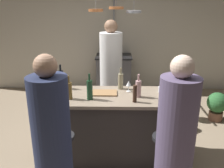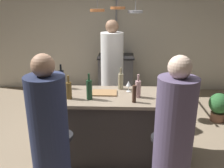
# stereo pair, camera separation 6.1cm
# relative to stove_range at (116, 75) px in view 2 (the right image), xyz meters

# --- Properties ---
(ground_plane) EXTENTS (9.00, 9.00, 0.00)m
(ground_plane) POSITION_rel_stove_range_xyz_m (0.00, -2.45, -0.45)
(ground_plane) COLOR gray
(back_wall) EXTENTS (6.40, 0.16, 2.60)m
(back_wall) POSITION_rel_stove_range_xyz_m (0.00, 0.40, 0.85)
(back_wall) COLOR beige
(back_wall) RESTS_ON ground_plane
(kitchen_island) EXTENTS (1.80, 0.72, 0.90)m
(kitchen_island) POSITION_rel_stove_range_xyz_m (0.00, -2.45, 0.01)
(kitchen_island) COLOR #332D2B
(kitchen_island) RESTS_ON ground_plane
(stove_range) EXTENTS (0.80, 0.64, 0.89)m
(stove_range) POSITION_rel_stove_range_xyz_m (0.00, 0.00, 0.00)
(stove_range) COLOR #47474C
(stove_range) RESTS_ON ground_plane
(chef) EXTENTS (0.37, 0.37, 1.77)m
(chef) POSITION_rel_stove_range_xyz_m (-0.03, -1.39, 0.37)
(chef) COLOR white
(chef) RESTS_ON ground_plane
(bar_stool_right) EXTENTS (0.28, 0.28, 0.68)m
(bar_stool_right) POSITION_rel_stove_range_xyz_m (0.57, -3.07, -0.07)
(bar_stool_right) COLOR #4C4C51
(bar_stool_right) RESTS_ON ground_plane
(guest_right) EXTENTS (0.34, 0.34, 1.63)m
(guest_right) POSITION_rel_stove_range_xyz_m (0.59, -3.43, 0.31)
(guest_right) COLOR #594C6B
(guest_right) RESTS_ON ground_plane
(bar_stool_left) EXTENTS (0.28, 0.28, 0.68)m
(bar_stool_left) POSITION_rel_stove_range_xyz_m (-0.52, -3.07, -0.07)
(bar_stool_left) COLOR #4C4C51
(bar_stool_left) RESTS_ON ground_plane
(guest_left) EXTENTS (0.35, 0.35, 1.64)m
(guest_left) POSITION_rel_stove_range_xyz_m (-0.52, -3.44, 0.31)
(guest_left) COLOR #262D4C
(guest_left) RESTS_ON ground_plane
(overhead_pot_rack) EXTENTS (0.91, 1.43, 2.17)m
(overhead_pot_rack) POSITION_rel_stove_range_xyz_m (0.02, -0.58, 1.25)
(overhead_pot_rack) COLOR gray
(overhead_pot_rack) RESTS_ON ground_plane
(potted_plant) EXTENTS (0.36, 0.36, 0.52)m
(potted_plant) POSITION_rel_stove_range_xyz_m (1.85, -1.34, -0.15)
(potted_plant) COLOR brown
(potted_plant) RESTS_ON ground_plane
(cutting_board) EXTENTS (0.32, 0.22, 0.02)m
(cutting_board) POSITION_rel_stove_range_xyz_m (-0.09, -2.39, 0.46)
(cutting_board) COLOR #997047
(cutting_board) RESTS_ON kitchen_island
(pepper_mill) EXTENTS (0.05, 0.05, 0.21)m
(pepper_mill) POSITION_rel_stove_range_xyz_m (0.28, -2.67, 0.56)
(pepper_mill) COLOR #382319
(pepper_mill) RESTS_ON kitchen_island
(wine_bottle_rose) EXTENTS (0.07, 0.07, 0.30)m
(wine_bottle_rose) POSITION_rel_stove_range_xyz_m (0.33, -2.50, 0.57)
(wine_bottle_rose) COLOR #B78C8E
(wine_bottle_rose) RESTS_ON kitchen_island
(wine_bottle_white) EXTENTS (0.07, 0.07, 0.30)m
(wine_bottle_white) POSITION_rel_stove_range_xyz_m (0.11, -2.21, 0.57)
(wine_bottle_white) COLOR gray
(wine_bottle_white) RESTS_ON kitchen_island
(wine_bottle_amber) EXTENTS (0.07, 0.07, 0.29)m
(wine_bottle_amber) POSITION_rel_stove_range_xyz_m (-0.52, -2.58, 0.57)
(wine_bottle_amber) COLOR brown
(wine_bottle_amber) RESTS_ON kitchen_island
(wine_bottle_green) EXTENTS (0.07, 0.07, 0.33)m
(wine_bottle_green) POSITION_rel_stove_range_xyz_m (-0.26, -2.59, 0.58)
(wine_bottle_green) COLOR #193D23
(wine_bottle_green) RESTS_ON kitchen_island
(wine_bottle_dark) EXTENTS (0.07, 0.07, 0.33)m
(wine_bottle_dark) POSITION_rel_stove_range_xyz_m (-0.70, -2.19, 0.58)
(wine_bottle_dark) COLOR black
(wine_bottle_dark) RESTS_ON kitchen_island
(wine_glass_near_right_guest) EXTENTS (0.07, 0.07, 0.15)m
(wine_glass_near_right_guest) POSITION_rel_stove_range_xyz_m (-0.76, -2.29, 0.56)
(wine_glass_near_right_guest) COLOR silver
(wine_glass_near_right_guest) RESTS_ON kitchen_island
(wine_glass_near_left_guest) EXTENTS (0.07, 0.07, 0.15)m
(wine_glass_near_left_guest) POSITION_rel_stove_range_xyz_m (0.22, -2.31, 0.56)
(wine_glass_near_left_guest) COLOR silver
(wine_glass_near_left_guest) RESTS_ON kitchen_island
(wine_glass_by_chef) EXTENTS (0.07, 0.07, 0.15)m
(wine_glass_by_chef) POSITION_rel_stove_range_xyz_m (0.73, -2.49, 0.56)
(wine_glass_by_chef) COLOR silver
(wine_glass_by_chef) RESTS_ON kitchen_island
(mixing_bowl_blue) EXTENTS (0.17, 0.17, 0.08)m
(mixing_bowl_blue) POSITION_rel_stove_range_xyz_m (-0.70, -2.66, 0.49)
(mixing_bowl_blue) COLOR #334C6B
(mixing_bowl_blue) RESTS_ON kitchen_island
(mixing_bowl_steel) EXTENTS (0.15, 0.15, 0.07)m
(mixing_bowl_steel) POSITION_rel_stove_range_xyz_m (0.69, -2.32, 0.49)
(mixing_bowl_steel) COLOR #B7B7BC
(mixing_bowl_steel) RESTS_ON kitchen_island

